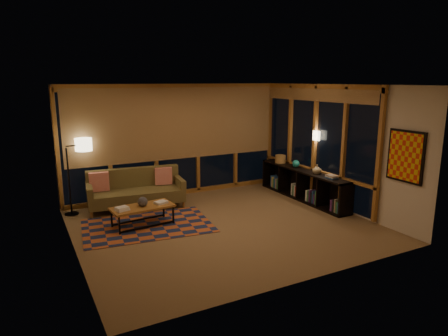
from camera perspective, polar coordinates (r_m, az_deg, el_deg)
name	(u,v)px	position (r m, az deg, el deg)	size (l,w,h in m)	color
floor	(224,225)	(7.90, -0.07, -8.18)	(5.50, 5.00, 0.01)	olive
ceiling	(223,85)	(7.40, -0.07, 11.79)	(5.50, 5.00, 0.01)	beige
walls	(224,158)	(7.53, -0.07, 1.47)	(5.51, 5.01, 2.70)	beige
window_wall_back	(177,141)	(9.72, -6.72, 3.89)	(5.30, 0.16, 2.60)	#A96D20
window_wall_right	(314,143)	(9.51, 12.70, 3.48)	(0.16, 3.70, 2.60)	#A96D20
wall_art	(405,156)	(7.84, 24.48, 1.52)	(0.06, 0.74, 0.94)	red
wall_sconce	(316,136)	(9.33, 13.07, 4.53)	(0.12, 0.18, 0.22)	#FBEBB8
sofa	(136,190)	(9.01, -12.45, -3.06)	(2.05, 0.83, 0.84)	brown
pillow_left	(99,182)	(9.04, -17.41, -1.94)	(0.41, 0.14, 0.41)	red
pillow_right	(164,177)	(9.26, -8.64, -1.25)	(0.39, 0.13, 0.39)	red
area_rug	(148,226)	(8.01, -10.86, -8.08)	(2.43, 1.62, 0.01)	#B35326
coffee_table	(143,216)	(7.98, -11.53, -6.73)	(1.19, 0.54, 0.40)	#A96D20
book_stack_a	(122,209)	(7.75, -14.37, -5.66)	(0.22, 0.18, 0.06)	white
book_stack_b	(161,202)	(8.02, -8.99, -4.85)	(0.26, 0.21, 0.05)	white
ceramic_pot	(143,202)	(7.89, -11.55, -4.71)	(0.19, 0.19, 0.19)	black
floor_lamp	(69,178)	(8.90, -21.31, -1.29)	(0.53, 0.35, 1.60)	black
bookshelf	(303,184)	(9.67, 11.20, -2.32)	(0.40, 2.88, 0.72)	black
basket	(280,159)	(10.26, 8.05, 1.29)	(0.27, 0.27, 0.20)	#A8723E
teal_bowl	(296,164)	(9.79, 10.24, 0.60)	(0.18, 0.18, 0.18)	#17756F
vase	(317,169)	(9.21, 13.13, -0.17)	(0.20, 0.20, 0.21)	tan
shelf_book_stack	(332,177)	(8.87, 15.14, -1.21)	(0.18, 0.25, 0.07)	white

